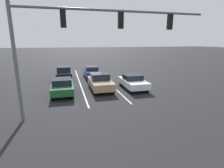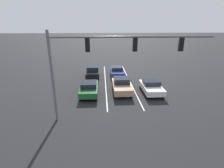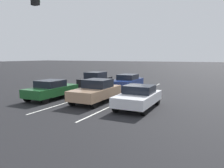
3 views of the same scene
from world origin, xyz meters
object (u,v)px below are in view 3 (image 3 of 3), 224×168
car_darkgreen_rightlane_front (51,89)px  car_white_leftlane_front (138,97)px  car_navy_midlane_second (127,82)px  traffic_signal_gantry (1,15)px  car_black_rightlane_second (96,80)px  car_tan_midlane_front (96,91)px

car_darkgreen_rightlane_front → car_white_leftlane_front: car_darkgreen_rightlane_front is taller
car_navy_midlane_second → traffic_signal_gantry: bearing=80.4°
car_darkgreen_rightlane_front → car_black_rightlane_second: size_ratio=1.05×
car_darkgreen_rightlane_front → car_navy_midlane_second: (-3.54, -6.38, 0.04)m
car_darkgreen_rightlane_front → car_white_leftlane_front: size_ratio=1.06×
car_white_leftlane_front → car_black_rightlane_second: (6.67, -6.26, 0.10)m
car_white_leftlane_front → car_tan_midlane_front: car_tan_midlane_front is taller
car_darkgreen_rightlane_front → car_tan_midlane_front: bearing=-171.6°
car_white_leftlane_front → car_black_rightlane_second: car_black_rightlane_second is taller
traffic_signal_gantry → car_tan_midlane_front: bearing=-109.2°
car_black_rightlane_second → car_navy_midlane_second: size_ratio=0.94×
car_darkgreen_rightlane_front → traffic_signal_gantry: size_ratio=0.36×
car_navy_midlane_second → car_tan_midlane_front: bearing=90.1°
car_darkgreen_rightlane_front → car_tan_midlane_front: car_tan_midlane_front is taller
car_darkgreen_rightlane_front → car_tan_midlane_front: size_ratio=0.98×
car_white_leftlane_front → car_navy_midlane_second: 7.09m
car_black_rightlane_second → traffic_signal_gantry: 12.30m
car_tan_midlane_front → car_navy_midlane_second: (0.01, -5.86, -0.01)m
car_darkgreen_rightlane_front → car_black_rightlane_second: car_black_rightlane_second is taller
car_white_leftlane_front → car_black_rightlane_second: size_ratio=0.99×
car_tan_midlane_front → car_navy_midlane_second: size_ratio=1.02×
car_tan_midlane_front → traffic_signal_gantry: traffic_signal_gantry is taller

